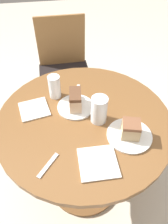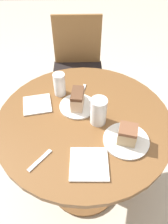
{
  "view_description": "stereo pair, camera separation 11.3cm",
  "coord_description": "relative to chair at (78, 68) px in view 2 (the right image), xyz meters",
  "views": [
    {
      "loc": [
        -0.13,
        -0.78,
        1.58
      ],
      "look_at": [
        0.0,
        0.0,
        0.77
      ],
      "focal_mm": 35.0,
      "sensor_mm": 36.0,
      "label": 1
    },
    {
      "loc": [
        -0.01,
        -0.79,
        1.58
      ],
      "look_at": [
        0.0,
        0.0,
        0.77
      ],
      "focal_mm": 35.0,
      "sensor_mm": 36.0,
      "label": 2
    }
  ],
  "objects": [
    {
      "name": "fork",
      "position": [
        0.03,
        -0.65,
        0.27
      ],
      "size": [
        0.05,
        0.15,
        0.0
      ],
      "rotation": [
        0.0,
        0.0,
        1.33
      ],
      "color": "silver",
      "rests_on": "table"
    },
    {
      "name": "chair",
      "position": [
        0.0,
        0.0,
        0.0
      ],
      "size": [
        0.45,
        0.45,
        0.88
      ],
      "rotation": [
        0.0,
        0.0,
        0.01
      ],
      "color": "olive",
      "rests_on": "ground_plane"
    },
    {
      "name": "table",
      "position": [
        0.04,
        -0.85,
        0.08
      ],
      "size": [
        0.93,
        0.93,
        0.73
      ],
      "color": "brown",
      "rests_on": "ground_plane"
    },
    {
      "name": "plate_near",
      "position": [
        0.01,
        -0.77,
        0.27
      ],
      "size": [
        0.2,
        0.2,
        0.01
      ],
      "color": "silver",
      "rests_on": "table"
    },
    {
      "name": "cake_slice_near",
      "position": [
        0.01,
        -0.77,
        0.33
      ],
      "size": [
        0.08,
        0.12,
        0.1
      ],
      "rotation": [
        0.0,
        0.0,
        6.16
      ],
      "color": "beige",
      "rests_on": "plate_near"
    },
    {
      "name": "napkin_stack",
      "position": [
        0.06,
        -1.14,
        0.27
      ],
      "size": [
        0.17,
        0.17,
        0.01
      ],
      "rotation": [
        0.0,
        0.0,
        -0.02
      ],
      "color": "silver",
      "rests_on": "table"
    },
    {
      "name": "ground_plane",
      "position": [
        0.04,
        -0.85,
        -0.46
      ],
      "size": [
        8.0,
        8.0,
        0.0
      ],
      "primitive_type": "plane",
      "color": "beige"
    },
    {
      "name": "napkin_side",
      "position": [
        -0.22,
        -0.75,
        0.27
      ],
      "size": [
        0.18,
        0.18,
        0.01
      ],
      "rotation": [
        0.0,
        0.0,
        0.2
      ],
      "color": "silver",
      "rests_on": "table"
    },
    {
      "name": "spoon",
      "position": [
        -0.16,
        -1.12,
        0.27
      ],
      "size": [
        0.1,
        0.12,
        0.0
      ],
      "rotation": [
        0.0,
        0.0,
        0.88
      ],
      "color": "silver",
      "rests_on": "table"
    },
    {
      "name": "plate_far",
      "position": [
        0.24,
        -1.01,
        0.27
      ],
      "size": [
        0.22,
        0.22,
        0.01
      ],
      "color": "silver",
      "rests_on": "table"
    },
    {
      "name": "glass_lemonade",
      "position": [
        0.11,
        -0.88,
        0.34
      ],
      "size": [
        0.08,
        0.08,
        0.15
      ],
      "color": "silver",
      "rests_on": "table"
    },
    {
      "name": "cake_slice_far",
      "position": [
        0.24,
        -1.01,
        0.32
      ],
      "size": [
        0.1,
        0.1,
        0.09
      ],
      "rotation": [
        0.0,
        0.0,
        4.44
      ],
      "color": "tan",
      "rests_on": "plate_far"
    },
    {
      "name": "glass_water",
      "position": [
        -0.1,
        -0.66,
        0.33
      ],
      "size": [
        0.07,
        0.07,
        0.14
      ],
      "color": "silver",
      "rests_on": "table"
    }
  ]
}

